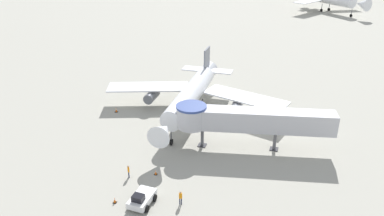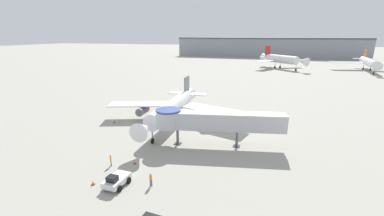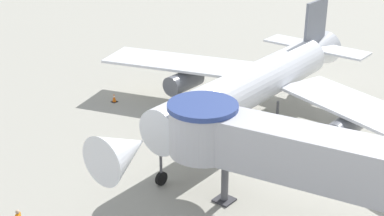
% 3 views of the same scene
% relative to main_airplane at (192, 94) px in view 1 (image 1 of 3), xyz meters
% --- Properties ---
extents(ground_plane, '(800.00, 800.00, 0.00)m').
position_rel_main_airplane_xyz_m(ground_plane, '(-0.80, 0.01, -3.57)').
color(ground_plane, '#9E9B8E').
extents(main_airplane, '(30.63, 27.22, 8.36)m').
position_rel_main_airplane_xyz_m(main_airplane, '(0.00, 0.00, 0.00)').
color(main_airplane, silver).
rests_on(main_airplane, ground_plane).
extents(jet_bridge, '(20.76, 7.14, 6.02)m').
position_rel_main_airplane_xyz_m(jet_bridge, '(9.76, -8.00, 0.77)').
color(jet_bridge, '#B7B7BC').
rests_on(jet_bridge, ground_plane).
extents(pushback_tug_white, '(2.46, 3.58, 1.72)m').
position_rel_main_airplane_xyz_m(pushback_tug_white, '(1.67, -23.08, -2.80)').
color(pushback_tug_white, silver).
rests_on(pushback_tug_white, ground_plane).
extents(traffic_cone_port_wing, '(0.48, 0.48, 0.78)m').
position_rel_main_airplane_xyz_m(traffic_cone_port_wing, '(-12.09, -3.00, -3.19)').
color(traffic_cone_port_wing, black).
rests_on(traffic_cone_port_wing, ground_plane).
extents(traffic_cone_near_nose, '(0.37, 0.37, 0.61)m').
position_rel_main_airplane_xyz_m(traffic_cone_near_nose, '(0.94, -17.45, -3.28)').
color(traffic_cone_near_nose, black).
rests_on(traffic_cone_near_nose, ground_plane).
extents(traffic_cone_apron_front, '(0.40, 0.40, 0.66)m').
position_rel_main_airplane_xyz_m(traffic_cone_apron_front, '(-1.27, -23.69, -3.25)').
color(traffic_cone_apron_front, black).
rests_on(traffic_cone_apron_front, ground_plane).
extents(ground_crew_marshaller, '(0.34, 0.37, 1.69)m').
position_rel_main_airplane_xyz_m(ground_crew_marshaller, '(-1.90, -18.96, -2.59)').
color(ground_crew_marshaller, '#1E2338').
rests_on(ground_crew_marshaller, ground_plane).
extents(ground_crew_wing_walker, '(0.38, 0.32, 1.72)m').
position_rel_main_airplane_xyz_m(ground_crew_wing_walker, '(5.66, -21.79, -2.57)').
color(ground_crew_wing_walker, '#1E2338').
rests_on(ground_crew_wing_walker, ground_plane).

